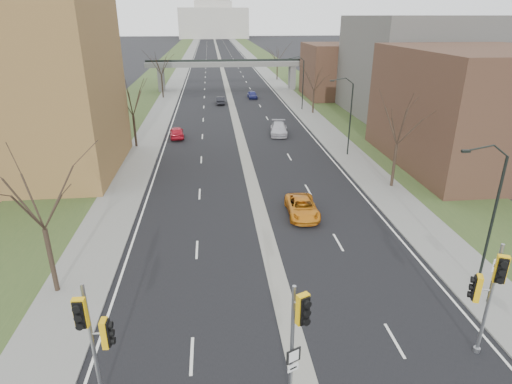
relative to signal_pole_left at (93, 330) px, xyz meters
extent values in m
plane|color=black|center=(8.47, 0.26, -3.75)|extent=(700.00, 700.00, 0.00)
cube|color=black|center=(8.47, 150.26, -3.74)|extent=(20.00, 600.00, 0.01)
cube|color=gray|center=(8.47, 150.26, -3.75)|extent=(1.20, 600.00, 0.02)
cube|color=gray|center=(20.47, 150.26, -3.69)|extent=(4.00, 600.00, 0.12)
cube|color=gray|center=(-3.53, 150.26, -3.69)|extent=(4.00, 600.00, 0.12)
cube|color=#2B401D|center=(26.47, 150.26, -3.70)|extent=(8.00, 600.00, 0.10)
cube|color=#2B401D|center=(-9.53, 150.26, -3.70)|extent=(8.00, 600.00, 0.10)
cube|color=brown|center=(32.47, 28.26, 2.25)|extent=(16.00, 20.00, 12.00)
cube|color=#615E59|center=(36.47, 52.26, 3.75)|extent=(18.00, 22.00, 15.00)
cube|color=brown|center=(30.47, 70.26, 1.25)|extent=(14.00, 14.00, 10.00)
cube|color=slate|center=(-5.53, 80.26, -1.25)|extent=(1.20, 2.50, 5.00)
cube|color=slate|center=(22.47, 80.26, -1.25)|extent=(1.20, 2.50, 5.00)
cube|color=slate|center=(8.47, 80.26, 1.75)|extent=(34.00, 3.00, 1.00)
cube|color=black|center=(8.47, 80.26, 2.45)|extent=(34.00, 0.15, 0.50)
cube|color=#BBB7AB|center=(8.47, 320.26, 6.25)|extent=(48.00, 42.00, 20.00)
cube|color=#BBB7AB|center=(8.47, 320.26, 18.25)|extent=(26.00, 26.00, 5.00)
cylinder|color=black|center=(20.27, 6.26, 0.37)|extent=(0.16, 0.16, 8.00)
cube|color=black|center=(17.97, 6.26, 4.72)|extent=(0.45, 0.18, 0.14)
cylinder|color=black|center=(20.27, 32.26, 0.37)|extent=(0.16, 0.16, 8.00)
cube|color=black|center=(17.97, 32.26, 4.72)|extent=(0.45, 0.18, 0.14)
cylinder|color=black|center=(20.27, 58.26, 0.37)|extent=(0.16, 0.16, 8.00)
cube|color=black|center=(17.97, 58.26, 4.72)|extent=(0.45, 0.18, 0.14)
cylinder|color=#382B21|center=(-4.53, 8.26, -1.63)|extent=(0.28, 0.28, 4.00)
cylinder|color=#382B21|center=(-4.53, 38.26, -1.75)|extent=(0.28, 0.28, 3.75)
cylinder|color=#382B21|center=(-4.53, 72.26, -1.50)|extent=(0.28, 0.28, 4.25)
cylinder|color=#382B21|center=(21.47, 22.26, -1.63)|extent=(0.28, 0.28, 4.00)
cylinder|color=#382B21|center=(21.47, 55.26, -1.88)|extent=(0.28, 0.28, 3.50)
cylinder|color=#382B21|center=(21.47, 95.26, -1.50)|extent=(0.28, 0.28, 4.25)
cylinder|color=gray|center=(-0.20, 0.22, -0.89)|extent=(0.15, 0.15, 5.73)
cube|color=#E4AC0D|center=(-0.23, -0.33, 1.10)|extent=(0.48, 0.46, 1.27)
cube|color=#E4AC0D|center=(0.35, 0.19, -0.33)|extent=(0.46, 0.48, 1.27)
cylinder|color=gray|center=(7.65, -0.73, -0.88)|extent=(0.15, 0.15, 5.74)
cube|color=#E4AC0D|center=(7.88, -1.24, 1.33)|extent=(0.60, 0.59, 1.27)
cube|color=black|center=(7.65, -0.73, -1.21)|extent=(0.62, 0.31, 0.66)
cube|color=silver|center=(7.65, -0.73, -1.82)|extent=(0.47, 0.25, 0.33)
cylinder|color=gray|center=(17.10, 1.16, -0.80)|extent=(0.16, 0.16, 5.89)
cylinder|color=gray|center=(17.10, 1.16, -3.64)|extent=(0.32, 0.32, 0.23)
cube|color=#E4AC0D|center=(16.87, 0.64, 1.24)|extent=(0.62, 0.61, 1.30)
cube|color=#E4AC0D|center=(16.58, 1.39, -0.24)|extent=(0.61, 0.62, 1.30)
cylinder|color=black|center=(19.82, 4.64, -2.41)|extent=(0.07, 0.07, 2.43)
cube|color=silver|center=(19.82, 4.64, -1.19)|extent=(0.58, 0.26, 0.77)
imported|color=red|center=(0.14, 42.06, -3.00)|extent=(2.23, 4.56, 1.50)
imported|color=black|center=(6.47, 64.90, -3.07)|extent=(1.46, 4.11, 1.35)
imported|color=orange|center=(11.80, 17.01, -3.05)|extent=(2.50, 5.12, 1.40)
imported|color=#BBBAC2|center=(13.78, 42.35, -2.96)|extent=(2.90, 5.67, 1.58)
imported|color=navy|center=(12.83, 70.08, -3.05)|extent=(1.80, 4.18, 1.41)
camera|label=1|loc=(4.88, -13.74, 11.22)|focal=30.00mm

